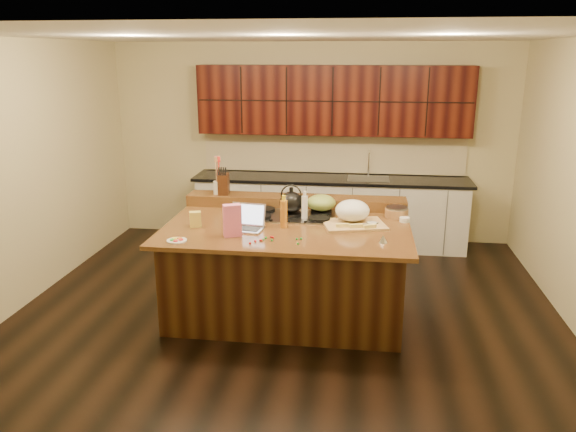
# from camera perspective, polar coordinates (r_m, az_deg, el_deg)

# --- Properties ---
(room) EXTENTS (5.52, 5.02, 2.72)m
(room) POSITION_cam_1_polar(r_m,az_deg,el_deg) (5.41, -0.07, 3.42)
(room) COLOR black
(room) RESTS_ON ground
(island) EXTENTS (2.40, 1.60, 0.92)m
(island) POSITION_cam_1_polar(r_m,az_deg,el_deg) (5.67, -0.07, -5.35)
(island) COLOR black
(island) RESTS_ON ground
(back_ledge) EXTENTS (2.40, 0.30, 0.12)m
(back_ledge) POSITION_cam_1_polar(r_m,az_deg,el_deg) (6.17, 0.80, 1.49)
(back_ledge) COLOR black
(back_ledge) RESTS_ON island
(cooktop) EXTENTS (0.92, 0.52, 0.05)m
(cooktop) POSITION_cam_1_polar(r_m,az_deg,el_deg) (5.80, 0.33, 0.07)
(cooktop) COLOR gray
(cooktop) RESTS_ON island
(back_counter) EXTENTS (3.70, 0.66, 2.40)m
(back_counter) POSITION_cam_1_polar(r_m,az_deg,el_deg) (7.62, 4.41, 4.32)
(back_counter) COLOR silver
(back_counter) RESTS_ON ground
(kettle) EXTENTS (0.30, 0.30, 0.22)m
(kettle) POSITION_cam_1_polar(r_m,az_deg,el_deg) (5.76, 0.33, 1.41)
(kettle) COLOR black
(kettle) RESTS_ON cooktop
(green_bowl) EXTENTS (0.31, 0.31, 0.17)m
(green_bowl) POSITION_cam_1_polar(r_m,az_deg,el_deg) (5.86, 3.40, 1.37)
(green_bowl) COLOR olive
(green_bowl) RESTS_ON cooktop
(laptop) EXTENTS (0.37, 0.31, 0.23)m
(laptop) POSITION_cam_1_polar(r_m,az_deg,el_deg) (5.41, -4.22, -0.63)
(laptop) COLOR #B7B7BC
(laptop) RESTS_ON island
(oil_bottle) EXTENTS (0.08, 0.08, 0.27)m
(oil_bottle) POSITION_cam_1_polar(r_m,az_deg,el_deg) (5.41, -0.43, 0.20)
(oil_bottle) COLOR #BD7521
(oil_bottle) RESTS_ON island
(vinegar_bottle) EXTENTS (0.08, 0.08, 0.25)m
(vinegar_bottle) POSITION_cam_1_polar(r_m,az_deg,el_deg) (5.66, 1.70, 0.81)
(vinegar_bottle) COLOR silver
(vinegar_bottle) RESTS_ON island
(wooden_tray) EXTENTS (0.67, 0.56, 0.24)m
(wooden_tray) POSITION_cam_1_polar(r_m,az_deg,el_deg) (5.57, 6.60, 0.24)
(wooden_tray) COLOR tan
(wooden_tray) RESTS_ON island
(ramekin_a) EXTENTS (0.10, 0.10, 0.04)m
(ramekin_a) POSITION_cam_1_polar(r_m,az_deg,el_deg) (5.53, 8.46, -0.85)
(ramekin_a) COLOR white
(ramekin_a) RESTS_ON island
(ramekin_b) EXTENTS (0.13, 0.13, 0.04)m
(ramekin_b) POSITION_cam_1_polar(r_m,az_deg,el_deg) (5.69, 7.28, -0.30)
(ramekin_b) COLOR white
(ramekin_b) RESTS_ON island
(ramekin_c) EXTENTS (0.12, 0.12, 0.04)m
(ramekin_c) POSITION_cam_1_polar(r_m,az_deg,el_deg) (5.74, 11.75, -0.36)
(ramekin_c) COLOR white
(ramekin_c) RESTS_ON island
(strainer_bowl) EXTENTS (0.24, 0.24, 0.09)m
(strainer_bowl) POSITION_cam_1_polar(r_m,az_deg,el_deg) (5.88, 10.98, 0.31)
(strainer_bowl) COLOR #996B3F
(strainer_bowl) RESTS_ON island
(kitchen_timer) EXTENTS (0.11, 0.11, 0.07)m
(kitchen_timer) POSITION_cam_1_polar(r_m,az_deg,el_deg) (5.08, 9.64, -2.30)
(kitchen_timer) COLOR silver
(kitchen_timer) RESTS_ON island
(pink_bag) EXTENTS (0.18, 0.14, 0.30)m
(pink_bag) POSITION_cam_1_polar(r_m,az_deg,el_deg) (5.17, -5.68, -0.46)
(pink_bag) COLOR pink
(pink_bag) RESTS_ON island
(candy_plate) EXTENTS (0.18, 0.18, 0.01)m
(candy_plate) POSITION_cam_1_polar(r_m,az_deg,el_deg) (5.15, -11.24, -2.46)
(candy_plate) COLOR white
(candy_plate) RESTS_ON island
(package_box) EXTENTS (0.13, 0.11, 0.15)m
(package_box) POSITION_cam_1_polar(r_m,az_deg,el_deg) (5.52, -9.40, -0.33)
(package_box) COLOR gold
(package_box) RESTS_ON island
(utensil_crock) EXTENTS (0.13, 0.13, 0.14)m
(utensil_crock) POSITION_cam_1_polar(r_m,az_deg,el_deg) (6.29, -7.06, 2.89)
(utensil_crock) COLOR white
(utensil_crock) RESTS_ON back_ledge
(knife_block) EXTENTS (0.13, 0.20, 0.22)m
(knife_block) POSITION_cam_1_polar(r_m,az_deg,el_deg) (6.27, -6.56, 3.25)
(knife_block) COLOR black
(knife_block) RESTS_ON back_ledge
(gumdrop_0) EXTENTS (0.02, 0.02, 0.02)m
(gumdrop_0) POSITION_cam_1_polar(r_m,az_deg,el_deg) (5.13, -1.54, -2.17)
(gumdrop_0) COLOR red
(gumdrop_0) RESTS_ON island
(gumdrop_1) EXTENTS (0.02, 0.02, 0.02)m
(gumdrop_1) POSITION_cam_1_polar(r_m,az_deg,el_deg) (5.08, 0.90, -2.34)
(gumdrop_1) COLOR #198C26
(gumdrop_1) RESTS_ON island
(gumdrop_2) EXTENTS (0.02, 0.02, 0.02)m
(gumdrop_2) POSITION_cam_1_polar(r_m,az_deg,el_deg) (5.06, -2.83, -2.46)
(gumdrop_2) COLOR red
(gumdrop_2) RESTS_ON island
(gumdrop_3) EXTENTS (0.02, 0.02, 0.02)m
(gumdrop_3) POSITION_cam_1_polar(r_m,az_deg,el_deg) (4.96, 1.01, -2.83)
(gumdrop_3) COLOR #198C26
(gumdrop_3) RESTS_ON island
(gumdrop_4) EXTENTS (0.02, 0.02, 0.02)m
(gumdrop_4) POSITION_cam_1_polar(r_m,az_deg,el_deg) (5.04, -3.34, -2.55)
(gumdrop_4) COLOR red
(gumdrop_4) RESTS_ON island
(gumdrop_5) EXTENTS (0.02, 0.02, 0.02)m
(gumdrop_5) POSITION_cam_1_polar(r_m,az_deg,el_deg) (5.12, -2.26, -2.23)
(gumdrop_5) COLOR #198C26
(gumdrop_5) RESTS_ON island
(gumdrop_6) EXTENTS (0.02, 0.02, 0.02)m
(gumdrop_6) POSITION_cam_1_polar(r_m,az_deg,el_deg) (5.14, -1.71, -2.13)
(gumdrop_6) COLOR red
(gumdrop_6) RESTS_ON island
(gumdrop_7) EXTENTS (0.02, 0.02, 0.02)m
(gumdrop_7) POSITION_cam_1_polar(r_m,az_deg,el_deg) (5.09, 1.34, -2.31)
(gumdrop_7) COLOR #198C26
(gumdrop_7) RESTS_ON island
(gumdrop_8) EXTENTS (0.02, 0.02, 0.02)m
(gumdrop_8) POSITION_cam_1_polar(r_m,az_deg,el_deg) (4.99, -3.89, -2.76)
(gumdrop_8) COLOR red
(gumdrop_8) RESTS_ON island
(gumdrop_9) EXTENTS (0.02, 0.02, 0.02)m
(gumdrop_9) POSITION_cam_1_polar(r_m,az_deg,el_deg) (5.05, -1.64, -2.49)
(gumdrop_9) COLOR #198C26
(gumdrop_9) RESTS_ON island
(gumdrop_10) EXTENTS (0.02, 0.02, 0.02)m
(gumdrop_10) POSITION_cam_1_polar(r_m,az_deg,el_deg) (5.05, -2.71, -2.49)
(gumdrop_10) COLOR red
(gumdrop_10) RESTS_ON island
(gumdrop_11) EXTENTS (0.02, 0.02, 0.02)m
(gumdrop_11) POSITION_cam_1_polar(r_m,az_deg,el_deg) (5.07, -2.55, -2.42)
(gumdrop_11) COLOR #198C26
(gumdrop_11) RESTS_ON island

